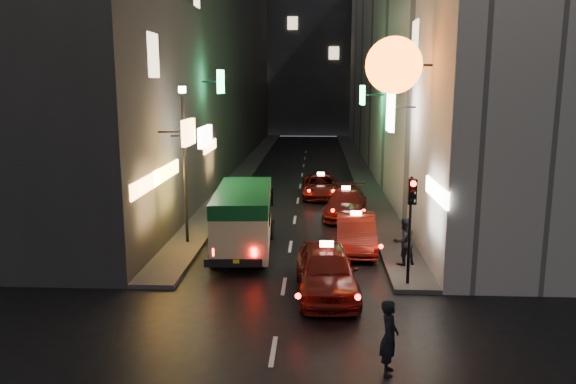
% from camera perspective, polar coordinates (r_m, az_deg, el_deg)
% --- Properties ---
extents(building_left, '(7.52, 52.00, 18.00)m').
position_cam_1_polar(building_left, '(43.80, -9.24, 14.17)').
color(building_left, '#34312F').
rests_on(building_left, ground).
extents(building_right, '(8.31, 52.09, 18.00)m').
position_cam_1_polar(building_right, '(43.43, 12.55, 14.09)').
color(building_right, '#A9A49B').
rests_on(building_right, ground).
extents(building_far, '(30.00, 10.00, 22.00)m').
position_cam_1_polar(building_far, '(74.94, 2.21, 14.49)').
color(building_far, '#37383D').
rests_on(building_far, ground).
extents(sidewalk_left, '(1.50, 52.00, 0.15)m').
position_cam_1_polar(sidewalk_left, '(43.60, -4.05, 2.54)').
color(sidewalk_left, '#454240').
rests_on(sidewalk_left, ground).
extents(sidewalk_right, '(1.50, 52.00, 0.15)m').
position_cam_1_polar(sidewalk_right, '(43.40, 7.17, 2.44)').
color(sidewalk_right, '#454240').
rests_on(sidewalk_right, ground).
extents(minibus, '(2.40, 5.93, 2.50)m').
position_cam_1_polar(minibus, '(21.72, -4.54, -2.13)').
color(minibus, '#D0B782').
rests_on(minibus, ground).
extents(taxi_near, '(2.67, 5.78, 1.97)m').
position_cam_1_polar(taxi_near, '(17.63, 3.91, -7.56)').
color(taxi_near, maroon).
rests_on(taxi_near, ground).
extents(taxi_second, '(2.24, 5.20, 1.81)m').
position_cam_1_polar(taxi_second, '(22.31, 6.90, -3.83)').
color(taxi_second, maroon).
rests_on(taxi_second, ground).
extents(taxi_third, '(2.72, 5.21, 1.75)m').
position_cam_1_polar(taxi_third, '(27.78, 5.88, -0.89)').
color(taxi_third, maroon).
rests_on(taxi_third, ground).
extents(taxi_far, '(2.00, 4.68, 1.65)m').
position_cam_1_polar(taxi_far, '(32.47, 3.35, 0.79)').
color(taxi_far, maroon).
rests_on(taxi_far, ground).
extents(pedestrian_crossing, '(0.51, 0.71, 1.99)m').
position_cam_1_polar(pedestrian_crossing, '(13.22, 10.26, -13.85)').
color(pedestrian_crossing, black).
rests_on(pedestrian_crossing, ground).
extents(pedestrian_sidewalk, '(0.85, 0.71, 1.93)m').
position_cam_1_polar(pedestrian_sidewalk, '(20.30, 11.71, -4.62)').
color(pedestrian_sidewalk, black).
rests_on(pedestrian_sidewalk, sidewalk_right).
extents(traffic_light, '(0.26, 0.43, 3.50)m').
position_cam_1_polar(traffic_light, '(17.94, 12.43, -1.55)').
color(traffic_light, black).
rests_on(traffic_light, sidewalk_right).
extents(lamp_post, '(0.28, 0.28, 6.22)m').
position_cam_1_polar(lamp_post, '(22.59, -10.48, 3.76)').
color(lamp_post, black).
rests_on(lamp_post, sidewalk_left).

